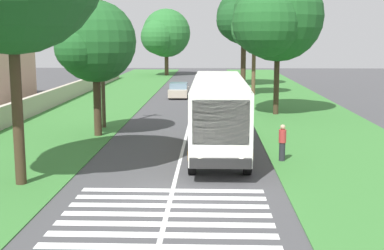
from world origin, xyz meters
The scene contains 16 objects.
ground centered at (0.00, 0.00, 0.00)m, with size 160.00×160.00×0.00m, color #424244.
grass_verge_left centered at (15.00, 8.20, 0.02)m, with size 120.00×8.00×0.04m, color #387533.
grass_verge_right centered at (15.00, -8.20, 0.02)m, with size 120.00×8.00×0.04m, color #387533.
centre_line centered at (15.00, 0.00, 0.00)m, with size 110.00×0.16×0.01m, color silver.
coach_bus centered at (7.01, -1.80, 2.15)m, with size 11.16×2.62×3.73m.
zebra_crossing centered at (-2.06, 0.00, 0.00)m, with size 5.85×6.80×0.01m.
trailing_car_0 centered at (24.16, -1.57, 0.67)m, with size 4.30×1.78×1.43m.
trailing_car_1 centered at (31.43, 1.62, 0.67)m, with size 4.30×1.78×1.43m.
roadside_tree_left_0 centered at (11.53, 5.20, 5.32)m, with size 5.16×4.61×7.70m.
roadside_tree_left_1 centered at (60.78, 5.45, 6.07)m, with size 8.89×7.17×9.82m.
roadside_tree_right_0 centered at (43.56, -5.00, 7.80)m, with size 7.89×6.36×11.14m.
roadside_tree_right_1 centered at (33.69, -5.47, 6.50)m, with size 5.51×4.56×8.87m.
roadside_tree_right_2 centered at (20.59, -6.02, 6.94)m, with size 8.43×6.64×10.39m.
utility_pole centered at (14.25, 5.31, 4.24)m, with size 0.24×1.40×8.11m.
roadside_wall centered at (20.00, 11.60, 0.74)m, with size 70.00×0.40×1.40m, color #B2A893.
pedestrian centered at (5.49, -4.71, 0.91)m, with size 0.34×0.34×1.69m.
Camera 1 is at (-18.34, -1.40, 5.66)m, focal length 49.27 mm.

